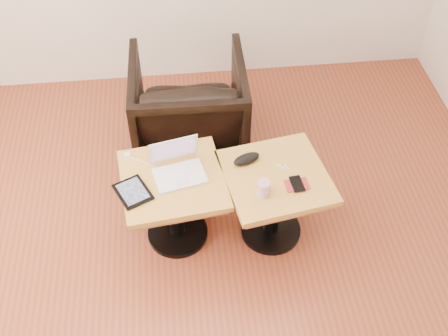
{
  "coord_description": "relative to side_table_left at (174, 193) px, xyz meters",
  "views": [
    {
      "loc": [
        0.04,
        -1.78,
        2.99
      ],
      "look_at": [
        0.29,
        0.5,
        0.6
      ],
      "focal_mm": 45.0,
      "sensor_mm": 36.0,
      "label": 1
    }
  ],
  "objects": [
    {
      "name": "phone_on_sleeve",
      "position": [
        0.72,
        -0.14,
        0.14
      ],
      "size": [
        0.15,
        0.13,
        0.02
      ],
      "rotation": [
        0.0,
        0.0,
        0.1
      ],
      "color": "#A1273E",
      "rests_on": "side_table_right"
    },
    {
      "name": "laptop",
      "position": [
        0.04,
        0.04,
        0.18
      ],
      "size": [
        0.34,
        0.31,
        0.21
      ],
      "rotation": [
        0.0,
        0.0,
        0.22
      ],
      "color": "white",
      "rests_on": "side_table_left"
    },
    {
      "name": "striped_cup",
      "position": [
        0.51,
        -0.18,
        0.19
      ],
      "size": [
        0.1,
        0.1,
        0.1
      ],
      "primitive_type": "cylinder",
      "rotation": [
        0.0,
        0.0,
        0.52
      ],
      "color": "#C05181",
      "rests_on": "side_table_right"
    },
    {
      "name": "earbuds_tangle",
      "position": [
        0.67,
        0.01,
        0.14
      ],
      "size": [
        0.08,
        0.05,
        0.01
      ],
      "color": "white",
      "rests_on": "side_table_right"
    },
    {
      "name": "armchair",
      "position": [
        0.15,
        0.85,
        -0.04
      ],
      "size": [
        0.82,
        0.84,
        0.75
      ],
      "primitive_type": "imported",
      "rotation": [
        0.0,
        0.0,
        3.12
      ],
      "color": "black",
      "rests_on": "ground"
    },
    {
      "name": "charging_adapter",
      "position": [
        -0.27,
        0.21,
        0.15
      ],
      "size": [
        0.04,
        0.04,
        0.02
      ],
      "primitive_type": "cube",
      "rotation": [
        0.0,
        0.0,
        0.06
      ],
      "color": "white",
      "rests_on": "side_table_left"
    },
    {
      "name": "room_shell",
      "position": [
        0.02,
        -0.5,
        0.94
      ],
      "size": [
        4.52,
        4.52,
        2.71
      ],
      "color": "maroon",
      "rests_on": "ground"
    },
    {
      "name": "side_table_right",
      "position": [
        0.61,
        -0.04,
        0.0
      ],
      "size": [
        0.7,
        0.7,
        0.55
      ],
      "rotation": [
        0.0,
        0.0,
        0.17
      ],
      "color": "black",
      "rests_on": "ground"
    },
    {
      "name": "tablet",
      "position": [
        -0.23,
        -0.09,
        0.15
      ],
      "size": [
        0.25,
        0.27,
        0.02
      ],
      "rotation": [
        0.0,
        0.0,
        0.44
      ],
      "color": "black",
      "rests_on": "side_table_left"
    },
    {
      "name": "glasses_case",
      "position": [
        0.45,
        0.08,
        0.16
      ],
      "size": [
        0.19,
        0.13,
        0.05
      ],
      "primitive_type": "ellipsoid",
      "rotation": [
        0.0,
        0.0,
        0.37
      ],
      "color": "black",
      "rests_on": "side_table_right"
    },
    {
      "name": "side_table_left",
      "position": [
        0.0,
        0.0,
        0.0
      ],
      "size": [
        0.67,
        0.67,
        0.55
      ],
      "rotation": [
        0.0,
        0.0,
        0.12
      ],
      "color": "black",
      "rests_on": "ground"
    }
  ]
}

